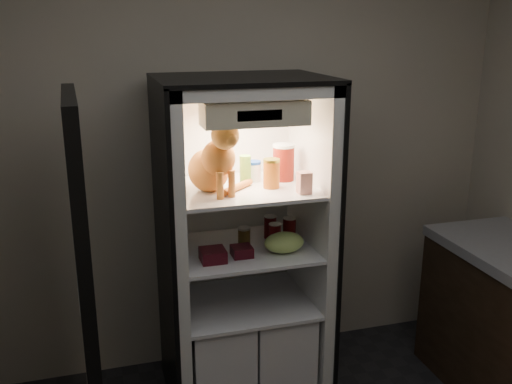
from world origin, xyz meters
TOP-DOWN VIEW (x-y plane):
  - room_shell at (0.00, 0.00)m, footprint 3.60×3.60m
  - refrigerator at (0.00, 1.38)m, footprint 0.90×0.72m
  - fridge_door at (-0.85, 1.04)m, footprint 0.09×0.87m
  - tabby_cat at (-0.17, 1.26)m, footprint 0.39×0.42m
  - parmesan_shaker at (0.02, 1.36)m, footprint 0.06×0.06m
  - mayo_tub at (0.08, 1.42)m, footprint 0.08×0.08m
  - salsa_jar at (0.14, 1.26)m, footprint 0.09×0.09m
  - pepper_jar at (0.25, 1.39)m, footprint 0.12×0.12m
  - cream_carton at (0.27, 1.11)m, footprint 0.07×0.07m
  - soda_can_a at (0.18, 1.42)m, footprint 0.07×0.07m
  - soda_can_b at (0.27, 1.35)m, footprint 0.07×0.07m
  - soda_can_c at (0.17, 1.30)m, footprint 0.07×0.07m
  - condiment_jar at (0.01, 1.37)m, footprint 0.07×0.07m
  - grape_bag at (0.19, 1.19)m, footprint 0.22×0.16m
  - berry_box_left at (-0.21, 1.18)m, footprint 0.13×0.13m
  - berry_box_right at (-0.05, 1.20)m, footprint 0.11×0.11m

SIDE VIEW (x-z plane):
  - refrigerator at x=0.00m, z-range -0.15..1.73m
  - fridge_door at x=-0.85m, z-range -0.01..1.84m
  - berry_box_right at x=-0.05m, z-range 0.94..0.99m
  - berry_box_left at x=-0.21m, z-range 0.94..1.01m
  - condiment_jar at x=0.01m, z-range 0.94..1.04m
  - grape_bag at x=0.19m, z-range 0.94..1.05m
  - soda_can_c at x=0.17m, z-range 0.94..1.07m
  - soda_can_a at x=0.18m, z-range 0.94..1.07m
  - soda_can_b at x=0.27m, z-range 0.94..1.08m
  - cream_carton at x=0.27m, z-range 1.29..1.40m
  - mayo_tub at x=0.08m, z-range 1.29..1.40m
  - salsa_jar at x=0.14m, z-range 1.29..1.45m
  - parmesan_shaker at x=0.02m, z-range 1.29..1.45m
  - pepper_jar at x=0.25m, z-range 1.29..1.50m
  - tabby_cat at x=-0.17m, z-range 1.24..1.66m
  - room_shell at x=0.00m, z-range -0.18..3.42m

